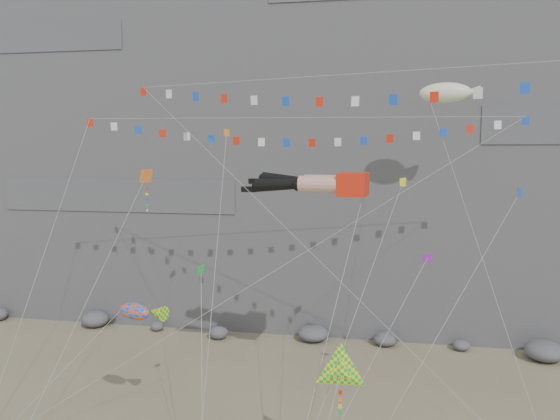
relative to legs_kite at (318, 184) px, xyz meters
name	(u,v)px	position (x,y,z in m)	size (l,w,h in m)	color
cliff	(332,65)	(-1.68, 27.00, 10.89)	(80.00, 28.00, 50.00)	slate
talus_boulders	(313,334)	(-1.68, 12.00, -13.51)	(60.00, 3.00, 1.20)	#5D5E62
legs_kite	(318,184)	(0.00, 0.00, 0.00)	(7.64, 14.13, 18.91)	red
flag_banner_upper	(299,118)	(-1.80, 4.21, 4.11)	(30.02, 14.12, 27.02)	red
flag_banner_lower	(375,73)	(3.22, -1.97, 6.12)	(30.67, 10.50, 23.10)	red
harlequin_kite	(146,177)	(-10.79, -0.39, 0.31)	(4.49, 10.75, 17.80)	#F71B31
fish_windsock	(134,312)	(-9.56, -5.07, -6.85)	(8.80, 6.05, 11.20)	#F04E0C
delta_kite	(340,372)	(2.03, -8.42, -8.02)	(2.81, 4.58, 8.10)	#FFF00D
blimp_windsock	(445,93)	(7.93, 7.59, 5.89)	(6.64, 15.43, 25.00)	#F3F0C8
small_kite_a	(226,141)	(-6.00, 1.10, 2.53)	(2.79, 14.16, 21.99)	orange
small_kite_b	(426,261)	(6.32, -0.26, -4.42)	(7.17, 11.61, 16.10)	purple
small_kite_c	(201,273)	(-5.87, -4.50, -4.66)	(3.34, 8.95, 12.98)	green
small_kite_d	(401,187)	(4.89, 1.62, -0.26)	(6.03, 14.04, 20.16)	#F6F714
small_kite_e	(517,198)	(10.47, -3.04, -0.41)	(9.35, 7.73, 17.92)	blue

